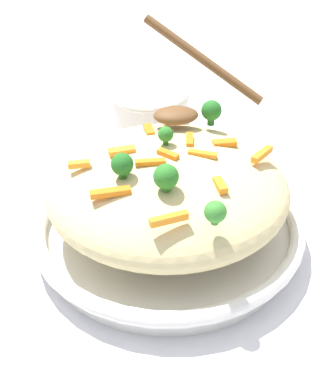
% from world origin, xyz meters
% --- Properties ---
extents(ground_plane, '(2.40, 2.40, 0.00)m').
position_xyz_m(ground_plane, '(0.00, 0.00, 0.00)').
color(ground_plane, silver).
extents(serving_bowl, '(0.33, 0.33, 0.04)m').
position_xyz_m(serving_bowl, '(0.00, 0.00, 0.02)').
color(serving_bowl, white).
rests_on(serving_bowl, ground_plane).
extents(pasta_mound, '(0.28, 0.27, 0.09)m').
position_xyz_m(pasta_mound, '(0.00, 0.00, 0.08)').
color(pasta_mound, '#DBC689').
rests_on(pasta_mound, serving_bowl).
extents(carrot_piece_0, '(0.01, 0.03, 0.01)m').
position_xyz_m(carrot_piece_0, '(-0.05, 0.06, 0.12)').
color(carrot_piece_0, orange).
rests_on(carrot_piece_0, pasta_mound).
extents(carrot_piece_1, '(0.03, 0.03, 0.01)m').
position_xyz_m(carrot_piece_1, '(-0.11, -0.00, 0.12)').
color(carrot_piece_1, orange).
rests_on(carrot_piece_1, pasta_mound).
extents(carrot_piece_2, '(0.01, 0.03, 0.01)m').
position_xyz_m(carrot_piece_2, '(0.02, -0.07, 0.12)').
color(carrot_piece_2, orange).
rests_on(carrot_piece_2, pasta_mound).
extents(carrot_piece_3, '(0.03, 0.02, 0.01)m').
position_xyz_m(carrot_piece_3, '(-0.04, -0.00, 0.12)').
color(carrot_piece_3, orange).
rests_on(carrot_piece_3, pasta_mound).
extents(carrot_piece_4, '(0.01, 0.03, 0.01)m').
position_xyz_m(carrot_piece_4, '(-0.03, -0.03, 0.12)').
color(carrot_piece_4, orange).
rests_on(carrot_piece_4, pasta_mound).
extents(carrot_piece_5, '(0.03, 0.02, 0.01)m').
position_xyz_m(carrot_piece_5, '(0.05, -0.02, 0.12)').
color(carrot_piece_5, orange).
rests_on(carrot_piece_5, pasta_mound).
extents(carrot_piece_6, '(0.03, 0.01, 0.01)m').
position_xyz_m(carrot_piece_6, '(-0.07, -0.03, 0.12)').
color(carrot_piece_6, orange).
rests_on(carrot_piece_6, pasta_mound).
extents(carrot_piece_7, '(0.02, 0.01, 0.01)m').
position_xyz_m(carrot_piece_7, '(0.10, 0.00, 0.12)').
color(carrot_piece_7, orange).
rests_on(carrot_piece_7, pasta_mound).
extents(carrot_piece_8, '(0.04, 0.02, 0.01)m').
position_xyz_m(carrot_piece_8, '(0.01, 0.11, 0.12)').
color(carrot_piece_8, orange).
rests_on(carrot_piece_8, pasta_mound).
extents(carrot_piece_9, '(0.02, 0.02, 0.01)m').
position_xyz_m(carrot_piece_9, '(-0.00, 0.00, 0.13)').
color(carrot_piece_9, orange).
rests_on(carrot_piece_9, pasta_mound).
extents(carrot_piece_10, '(0.03, 0.01, 0.01)m').
position_xyz_m(carrot_piece_10, '(0.02, 0.01, 0.13)').
color(carrot_piece_10, orange).
rests_on(carrot_piece_10, pasta_mound).
extents(carrot_piece_11, '(0.04, 0.01, 0.01)m').
position_xyz_m(carrot_piece_11, '(0.07, 0.06, 0.12)').
color(carrot_piece_11, orange).
rests_on(carrot_piece_11, pasta_mound).
extents(carrot_piece_12, '(0.03, 0.02, 0.01)m').
position_xyz_m(carrot_piece_12, '(-0.02, -0.11, 0.12)').
color(carrot_piece_12, orange).
rests_on(carrot_piece_12, pasta_mound).
extents(broccoli_floret_0, '(0.02, 0.02, 0.02)m').
position_xyz_m(broccoli_floret_0, '(0.00, -0.03, 0.14)').
color(broccoli_floret_0, '#296820').
rests_on(broccoli_floret_0, pasta_mound).
extents(broccoli_floret_1, '(0.02, 0.02, 0.03)m').
position_xyz_m(broccoli_floret_1, '(0.05, 0.03, 0.13)').
color(broccoli_floret_1, '#205B1C').
rests_on(broccoli_floret_1, pasta_mound).
extents(broccoli_floret_2, '(0.03, 0.03, 0.03)m').
position_xyz_m(broccoli_floret_2, '(0.01, 0.06, 0.14)').
color(broccoli_floret_2, '#296820').
rests_on(broccoli_floret_2, pasta_mound).
extents(broccoli_floret_3, '(0.03, 0.03, 0.03)m').
position_xyz_m(broccoli_floret_3, '(-0.06, -0.08, 0.13)').
color(broccoli_floret_3, '#205B1C').
rests_on(broccoli_floret_3, pasta_mound).
extents(broccoli_floret_4, '(0.02, 0.02, 0.02)m').
position_xyz_m(broccoli_floret_4, '(-0.03, 0.11, 0.13)').
color(broccoli_floret_4, '#377928').
rests_on(broccoli_floret_4, pasta_mound).
extents(serving_spoon, '(0.15, 0.14, 0.10)m').
position_xyz_m(serving_spoon, '(-0.04, -0.11, 0.15)').
color(serving_spoon, brown).
rests_on(serving_spoon, pasta_mound).
extents(companion_bowl, '(0.13, 0.13, 0.07)m').
position_xyz_m(companion_bowl, '(-0.00, -0.29, 0.04)').
color(companion_bowl, beige).
rests_on(companion_bowl, ground_plane).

